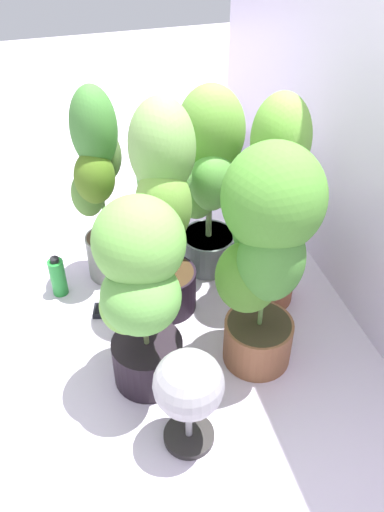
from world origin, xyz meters
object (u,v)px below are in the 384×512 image
at_px(potted_plant_center, 163,201).
at_px(floor_fan, 189,388).
at_px(potted_plant_back_right, 266,245).
at_px(nutrient_bottle, 58,277).
at_px(potted_plant_back_center, 274,190).
at_px(potted_plant_front_right, 141,286).
at_px(potted_plant_front_left, 99,179).
at_px(potted_plant_back_left, 209,173).
at_px(hygrometer_box, 103,310).

xyz_separation_m(potted_plant_center, floor_fan, (0.67, -0.07, -0.28)).
height_order(potted_plant_center, potted_plant_back_right, potted_plant_center).
distance_m(potted_plant_back_right, nutrient_bottle, 1.05).
distance_m(potted_plant_back_center, floor_fan, 0.87).
bearing_deg(potted_plant_back_right, potted_plant_center, -143.78).
bearing_deg(floor_fan, potted_plant_back_center, 135.31).
distance_m(potted_plant_front_right, potted_plant_center, 0.41).
xyz_separation_m(potted_plant_front_left, floor_fan, (0.96, 0.14, -0.24)).
xyz_separation_m(potted_plant_front_right, potted_plant_back_left, (-0.60, 0.42, 0.03)).
bearing_deg(potted_plant_back_center, nutrient_bottle, -104.93).
height_order(potted_plant_back_center, potted_plant_back_right, potted_plant_back_center).
relative_size(potted_plant_front_right, potted_plant_back_right, 0.86).
bearing_deg(nutrient_bottle, potted_plant_center, 64.81).
distance_m(potted_plant_front_right, potted_plant_back_left, 0.73).
bearing_deg(potted_plant_front_right, nutrient_bottle, -153.42).
height_order(potted_plant_back_right, potted_plant_back_left, potted_plant_back_right).
distance_m(potted_plant_back_center, potted_plant_back_right, 0.39).
bearing_deg(potted_plant_center, potted_plant_back_left, 132.57).
height_order(potted_plant_back_left, hygrometer_box, potted_plant_back_left).
bearing_deg(hygrometer_box, potted_plant_front_right, 120.45).
bearing_deg(potted_plant_center, nutrient_bottle, -115.19).
bearing_deg(hygrometer_box, potted_plant_front_left, -91.68).
bearing_deg(potted_plant_back_center, potted_plant_back_right, -26.37).
distance_m(potted_plant_back_left, nutrient_bottle, 0.82).
xyz_separation_m(potted_plant_back_right, floor_fan, (0.29, -0.35, -0.29)).
height_order(potted_plant_back_center, hygrometer_box, potted_plant_back_center).
height_order(potted_plant_front_left, nutrient_bottle, potted_plant_front_left).
height_order(potted_plant_front_right, potted_plant_front_left, potted_plant_front_left).
xyz_separation_m(potted_plant_back_center, potted_plant_back_right, (0.35, -0.17, 0.02)).
distance_m(potted_plant_back_left, hygrometer_box, 0.76).
bearing_deg(floor_fan, potted_plant_back_right, 124.46).
bearing_deg(floor_fan, hygrometer_box, -168.88).
bearing_deg(potted_plant_back_center, potted_plant_back_left, -143.24).
relative_size(potted_plant_front_left, hygrometer_box, 9.62).
height_order(potted_plant_center, floor_fan, potted_plant_center).
relative_size(potted_plant_back_left, nutrient_bottle, 4.43).
bearing_deg(potted_plant_front_left, potted_plant_center, 35.96).
bearing_deg(nutrient_bottle, potted_plant_front_right, 26.58).
xyz_separation_m(potted_plant_center, nutrient_bottle, (-0.21, -0.45, -0.47)).
xyz_separation_m(potted_plant_back_center, floor_fan, (0.64, -0.52, -0.27)).
relative_size(potted_plant_front_right, floor_fan, 1.95).
xyz_separation_m(potted_plant_back_center, potted_plant_front_right, (0.34, -0.61, -0.07)).
bearing_deg(floor_fan, potted_plant_back_left, 154.48).
bearing_deg(potted_plant_back_right, nutrient_bottle, -128.95).
xyz_separation_m(potted_plant_front_right, nutrient_bottle, (-0.58, -0.29, -0.39)).
distance_m(potted_plant_center, hygrometer_box, 0.62).
bearing_deg(potted_plant_front_right, potted_plant_back_left, 145.30).
xyz_separation_m(potted_plant_front_left, potted_plant_center, (0.29, 0.21, 0.04)).
bearing_deg(potted_plant_back_left, potted_plant_front_right, -34.70).
relative_size(potted_plant_back_center, hygrometer_box, 10.01).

